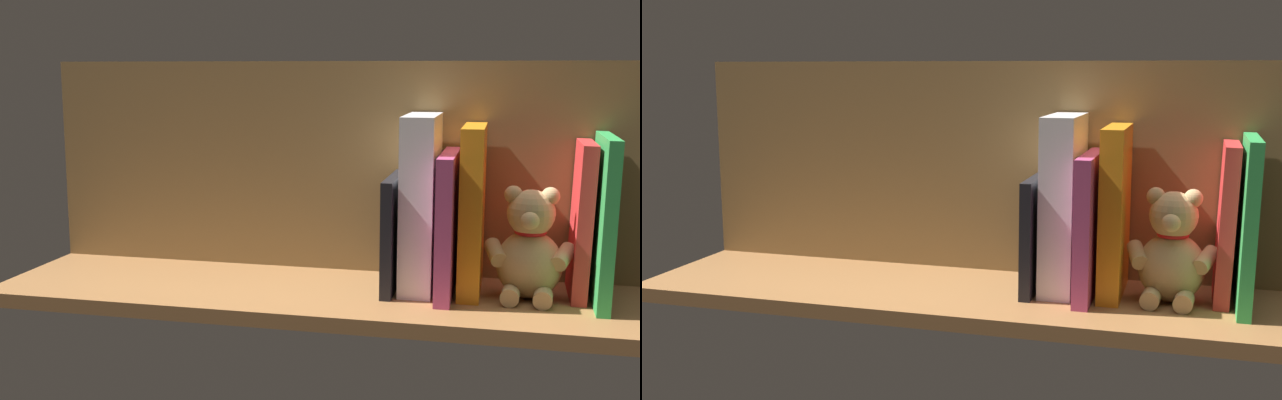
% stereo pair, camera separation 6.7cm
% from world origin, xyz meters
% --- Properties ---
extents(ground_plane, '(0.98, 0.29, 0.02)m').
position_xyz_m(ground_plane, '(0.00, 0.00, -0.01)').
color(ground_plane, '#9E6B3D').
extents(shelf_back_panel, '(0.98, 0.02, 0.34)m').
position_xyz_m(shelf_back_panel, '(0.00, -0.12, 0.17)').
color(shelf_back_panel, brown).
rests_on(shelf_back_panel, ground_plane).
extents(book_0, '(0.02, 0.18, 0.24)m').
position_xyz_m(book_0, '(-0.41, -0.02, 0.12)').
color(book_0, green).
rests_on(book_0, ground_plane).
extents(book_1, '(0.03, 0.13, 0.23)m').
position_xyz_m(book_1, '(-0.38, -0.05, 0.11)').
color(book_1, red).
rests_on(book_1, ground_plane).
extents(teddy_bear, '(0.13, 0.11, 0.16)m').
position_xyz_m(teddy_bear, '(-0.31, -0.01, 0.07)').
color(teddy_bear, tan).
rests_on(teddy_bear, ground_plane).
extents(book_2, '(0.03, 0.16, 0.25)m').
position_xyz_m(book_2, '(-0.22, -0.03, 0.12)').
color(book_2, orange).
rests_on(book_2, ground_plane).
extents(book_3, '(0.02, 0.19, 0.21)m').
position_xyz_m(book_3, '(-0.19, -0.02, 0.10)').
color(book_3, '#B23F72').
rests_on(book_3, ground_plane).
extents(dictionary_thick_white, '(0.05, 0.15, 0.26)m').
position_xyz_m(dictionary_thick_white, '(-0.15, -0.04, 0.13)').
color(dictionary_thick_white, white).
rests_on(dictionary_thick_white, ground_plane).
extents(book_4, '(0.02, 0.17, 0.17)m').
position_xyz_m(book_4, '(-0.11, -0.03, 0.09)').
color(book_4, black).
rests_on(book_4, ground_plane).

